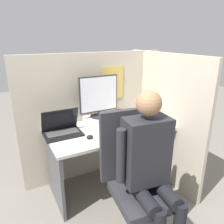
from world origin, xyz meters
name	(u,v)px	position (x,y,z in m)	size (l,w,h in m)	color
ground_plane	(124,203)	(0.00, 0.00, 0.00)	(12.00, 12.00, 0.00)	slate
cubicle_panel_back	(96,116)	(0.00, 0.71, 0.76)	(1.82, 0.05, 1.52)	#B7AD99
cubicle_panel_right	(162,118)	(0.68, 0.28, 0.76)	(0.04, 1.33, 1.52)	#B7AD99
desk	(109,144)	(0.00, 0.34, 0.55)	(1.32, 0.69, 0.74)	beige
paper_box	(99,120)	(-0.02, 0.54, 0.78)	(0.33, 0.22, 0.07)	white
monitor	(99,96)	(-0.02, 0.55, 1.05)	(0.45, 0.21, 0.47)	#232328
laptop	(62,130)	(-0.49, 0.44, 0.79)	(0.37, 0.26, 0.26)	black
mouse	(90,137)	(-0.28, 0.20, 0.76)	(0.07, 0.05, 0.04)	black
stapler	(145,114)	(0.57, 0.47, 0.76)	(0.04, 0.16, 0.05)	#2D2D33
carrot_toy	(126,131)	(0.11, 0.16, 0.76)	(0.04, 0.14, 0.04)	orange
office_chair	(135,177)	(-0.10, -0.32, 0.57)	(0.54, 0.59, 1.13)	#2D2D33
person	(151,165)	(-0.08, -0.49, 0.78)	(0.48, 0.46, 1.34)	black
coffee_mug	(119,114)	(0.26, 0.59, 0.79)	(0.08, 0.08, 0.10)	#A3332D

